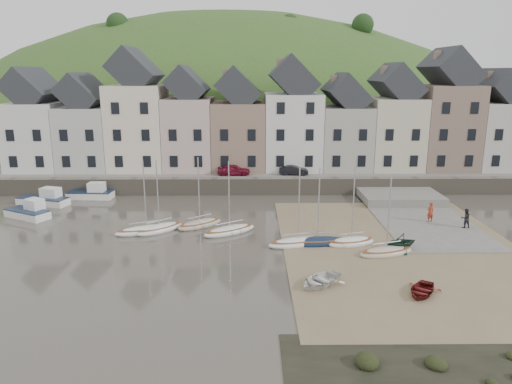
{
  "coord_description": "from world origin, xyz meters",
  "views": [
    {
      "loc": [
        -0.39,
        -33.86,
        13.07
      ],
      "look_at": [
        0.0,
        6.0,
        3.0
      ],
      "focal_mm": 33.58,
      "sensor_mm": 36.0,
      "label": 1
    }
  ],
  "objects_px": {
    "sailboat_0": "(147,230)",
    "car_left": "(234,170)",
    "rowboat_white": "(320,280)",
    "person_dark": "(466,218)",
    "person_red": "(430,212)",
    "car_right": "(294,170)",
    "rowboat_red": "(422,290)",
    "rowboat_green": "(401,242)"
  },
  "relations": [
    {
      "from": "sailboat_0",
      "to": "person_dark",
      "type": "bearing_deg",
      "value": 1.59
    },
    {
      "from": "rowboat_red",
      "to": "rowboat_white",
      "type": "bearing_deg",
      "value": -160.23
    },
    {
      "from": "rowboat_red",
      "to": "person_red",
      "type": "relative_size",
      "value": 1.52
    },
    {
      "from": "car_right",
      "to": "rowboat_green",
      "type": "bearing_deg",
      "value": -157.28
    },
    {
      "from": "sailboat_0",
      "to": "rowboat_white",
      "type": "relative_size",
      "value": 1.96
    },
    {
      "from": "sailboat_0",
      "to": "car_left",
      "type": "bearing_deg",
      "value": 66.43
    },
    {
      "from": "rowboat_white",
      "to": "car_left",
      "type": "height_order",
      "value": "car_left"
    },
    {
      "from": "person_red",
      "to": "person_dark",
      "type": "xyz_separation_m",
      "value": [
        2.41,
        -1.66,
        -0.06
      ]
    },
    {
      "from": "rowboat_white",
      "to": "rowboat_red",
      "type": "bearing_deg",
      "value": 33.46
    },
    {
      "from": "rowboat_white",
      "to": "rowboat_green",
      "type": "xyz_separation_m",
      "value": [
        6.85,
        5.95,
        0.33
      ]
    },
    {
      "from": "rowboat_red",
      "to": "car_left",
      "type": "bearing_deg",
      "value": 147.08
    },
    {
      "from": "person_dark",
      "to": "car_right",
      "type": "height_order",
      "value": "car_right"
    },
    {
      "from": "sailboat_0",
      "to": "rowboat_green",
      "type": "bearing_deg",
      "value": -12.36
    },
    {
      "from": "rowboat_white",
      "to": "person_dark",
      "type": "relative_size",
      "value": 1.91
    },
    {
      "from": "rowboat_green",
      "to": "rowboat_red",
      "type": "distance_m",
      "value": 7.39
    },
    {
      "from": "person_red",
      "to": "car_left",
      "type": "distance_m",
      "value": 22.1
    },
    {
      "from": "person_dark",
      "to": "car_left",
      "type": "xyz_separation_m",
      "value": [
        -20.22,
        14.68,
        1.27
      ]
    },
    {
      "from": "sailboat_0",
      "to": "car_right",
      "type": "xyz_separation_m",
      "value": [
        13.57,
        15.43,
        1.88
      ]
    },
    {
      "from": "rowboat_white",
      "to": "person_dark",
      "type": "xyz_separation_m",
      "value": [
        13.92,
        11.06,
        0.57
      ]
    },
    {
      "from": "rowboat_green",
      "to": "rowboat_red",
      "type": "height_order",
      "value": "rowboat_green"
    },
    {
      "from": "sailboat_0",
      "to": "person_dark",
      "type": "xyz_separation_m",
      "value": [
        26.95,
        0.75,
        0.7
      ]
    },
    {
      "from": "person_red",
      "to": "car_left",
      "type": "xyz_separation_m",
      "value": [
        -17.81,
        13.02,
        1.21
      ]
    },
    {
      "from": "person_red",
      "to": "car_right",
      "type": "distance_m",
      "value": 17.07
    },
    {
      "from": "sailboat_0",
      "to": "person_red",
      "type": "bearing_deg",
      "value": 5.6
    },
    {
      "from": "rowboat_green",
      "to": "person_dark",
      "type": "distance_m",
      "value": 8.72
    },
    {
      "from": "person_dark",
      "to": "sailboat_0",
      "type": "bearing_deg",
      "value": -3.12
    },
    {
      "from": "car_left",
      "to": "rowboat_red",
      "type": "bearing_deg",
      "value": -156.0
    },
    {
      "from": "rowboat_white",
      "to": "sailboat_0",
      "type": "bearing_deg",
      "value": -171.83
    },
    {
      "from": "sailboat_0",
      "to": "car_left",
      "type": "xyz_separation_m",
      "value": [
        6.73,
        15.43,
        1.97
      ]
    },
    {
      "from": "car_right",
      "to": "car_left",
      "type": "bearing_deg",
      "value": 95.03
    },
    {
      "from": "rowboat_green",
      "to": "person_red",
      "type": "xyz_separation_m",
      "value": [
        4.66,
        6.76,
        0.29
      ]
    },
    {
      "from": "person_dark",
      "to": "rowboat_red",
      "type": "bearing_deg",
      "value": 52.49
    },
    {
      "from": "person_red",
      "to": "car_right",
      "type": "xyz_separation_m",
      "value": [
        -10.97,
        13.02,
        1.13
      ]
    },
    {
      "from": "rowboat_red",
      "to": "car_right",
      "type": "bearing_deg",
      "value": 134.04
    },
    {
      "from": "sailboat_0",
      "to": "car_left",
      "type": "height_order",
      "value": "sailboat_0"
    },
    {
      "from": "sailboat_0",
      "to": "rowboat_green",
      "type": "relative_size",
      "value": 2.5
    },
    {
      "from": "car_left",
      "to": "sailboat_0",
      "type": "bearing_deg",
      "value": 156.18
    },
    {
      "from": "sailboat_0",
      "to": "person_red",
      "type": "relative_size",
      "value": 3.52
    },
    {
      "from": "rowboat_white",
      "to": "person_dark",
      "type": "distance_m",
      "value": 17.79
    },
    {
      "from": "person_red",
      "to": "car_right",
      "type": "bearing_deg",
      "value": -67.64
    },
    {
      "from": "car_left",
      "to": "person_red",
      "type": "bearing_deg",
      "value": -126.42
    },
    {
      "from": "rowboat_white",
      "to": "rowboat_green",
      "type": "distance_m",
      "value": 9.08
    }
  ]
}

